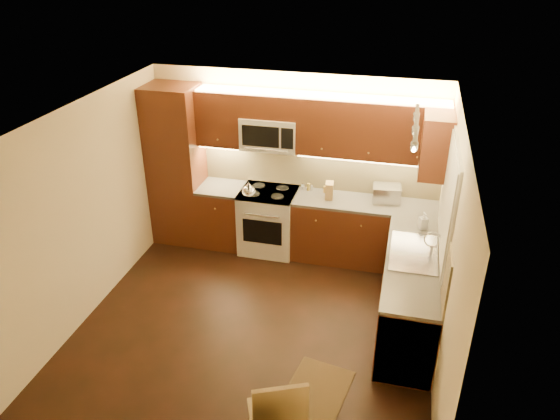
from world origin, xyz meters
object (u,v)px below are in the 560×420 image
(toaster_oven, at_px, (387,194))
(knife_block, at_px, (329,190))
(kettle, at_px, (249,189))
(soap_bottle, at_px, (423,220))
(stove, at_px, (268,220))
(sink, at_px, (415,247))
(microwave, at_px, (270,133))
(dining_chair, at_px, (276,414))

(toaster_oven, bearing_deg, knife_block, -178.25)
(kettle, xyz_separation_m, soap_bottle, (2.30, -0.31, -0.02))
(toaster_oven, bearing_deg, stove, 179.04)
(sink, xyz_separation_m, knife_block, (-1.15, 1.16, 0.04))
(soap_bottle, bearing_deg, microwave, 138.89)
(kettle, xyz_separation_m, toaster_oven, (1.81, 0.34, -0.01))
(toaster_oven, bearing_deg, soap_bottle, -58.53)
(microwave, distance_m, soap_bottle, 2.30)
(knife_block, bearing_deg, microwave, 166.49)
(kettle, relative_size, dining_chair, 0.21)
(kettle, xyz_separation_m, dining_chair, (1.18, -3.13, -0.52))
(stove, xyz_separation_m, microwave, (0.00, 0.14, 1.26))
(knife_block, bearing_deg, kettle, -173.68)
(stove, distance_m, kettle, 0.64)
(toaster_oven, bearing_deg, microwave, 174.22)
(sink, xyz_separation_m, dining_chair, (-1.03, -2.22, -0.47))
(microwave, distance_m, toaster_oven, 1.75)
(microwave, bearing_deg, sink, -32.21)
(sink, distance_m, soap_bottle, 0.61)
(microwave, bearing_deg, kettle, -121.66)
(kettle, distance_m, dining_chair, 3.39)
(microwave, bearing_deg, knife_block, -7.04)
(stove, height_order, dining_chair, dining_chair)
(kettle, bearing_deg, toaster_oven, -5.65)
(dining_chair, bearing_deg, knife_block, 68.08)
(kettle, bearing_deg, dining_chair, -85.46)
(kettle, bearing_deg, stove, 28.47)
(sink, height_order, soap_bottle, soap_bottle)
(toaster_oven, height_order, knife_block, knife_block)
(stove, relative_size, toaster_oven, 2.52)
(stove, height_order, microwave, microwave)
(stove, distance_m, toaster_oven, 1.70)
(knife_block, bearing_deg, toaster_oven, 0.74)
(stove, bearing_deg, sink, -29.36)
(microwave, height_order, knife_block, microwave)
(kettle, height_order, toaster_oven, kettle)
(sink, height_order, dining_chair, sink)
(stove, xyz_separation_m, soap_bottle, (2.09, -0.52, 0.55))
(microwave, height_order, soap_bottle, microwave)
(knife_block, bearing_deg, sink, -51.51)
(knife_block, height_order, dining_chair, knife_block)
(toaster_oven, distance_m, dining_chair, 3.56)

